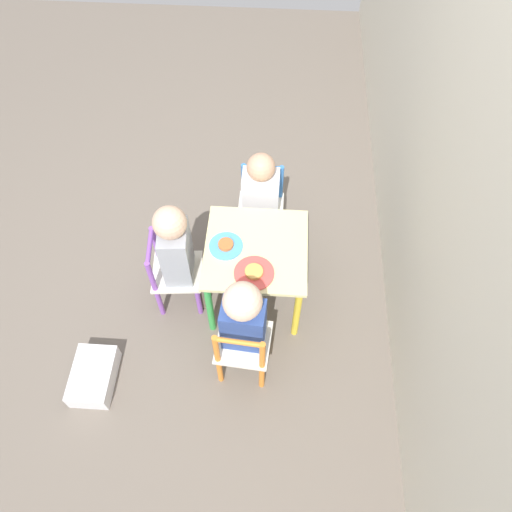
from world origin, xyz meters
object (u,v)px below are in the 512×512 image
chair_orange (243,348)px  plate_right (254,273)px  kids_table (256,257)px  child_right (244,319)px  storage_bin (94,376)px  child_front (179,251)px  plate_front (226,246)px  chair_purple (173,273)px  child_left (261,197)px  chair_blue (261,208)px

chair_orange → plate_right: bearing=-92.4°
kids_table → plate_right: bearing=0.0°
chair_orange → child_right: size_ratio=0.70×
storage_bin → child_front: bearing=142.2°
chair_orange → plate_front: chair_orange is taller
kids_table → child_right: 0.39m
plate_front → storage_bin: (0.56, -0.64, -0.42)m
chair_purple → child_right: child_right is taller
kids_table → child_right: bearing=-4.7°
kids_table → storage_bin: 1.03m
child_left → chair_purple: bearing=-136.3°
kids_table → child_front: bearing=-85.0°
child_left → plate_front: bearing=-111.5°
child_left → chair_blue: bearing=90.0°
child_right → storage_bin: (0.18, -0.76, -0.39)m
kids_table → chair_blue: chair_blue is taller
chair_orange → plate_right: size_ratio=2.59×
plate_right → child_left: bearing=179.8°
kids_table → chair_orange: bearing=-4.7°
chair_purple → chair_blue: bearing=-47.6°
kids_table → chair_blue: size_ratio=1.02×
plate_front → chair_orange: bearing=14.5°
child_right → plate_front: 0.40m
chair_purple → child_right: size_ratio=0.70×
chair_orange → chair_blue: 0.89m
chair_orange → child_left: (-0.82, 0.04, 0.17)m
child_left → storage_bin: bearing=-129.8°
chair_blue → child_left: 0.18m
plate_right → kids_table: bearing=180.0°
plate_right → child_front: bearing=-107.1°
chair_blue → child_left: child_left is taller
child_right → storage_bin: size_ratio=2.40×
chair_orange → storage_bin: bearing=13.7°
chair_orange → chair_purple: bearing=-40.2°
chair_orange → child_left: size_ratio=0.72×
chair_purple → child_left: size_ratio=0.72×
kids_table → child_front: child_front is taller
child_left → plate_front: 0.42m
chair_purple → child_right: (0.34, 0.41, 0.19)m
child_left → child_right: bearing=-92.2°
kids_table → plate_right: size_ratio=2.63×
chair_orange → plate_front: bearing=-70.8°
kids_table → storage_bin: (0.56, -0.79, -0.33)m
child_front → child_left: size_ratio=1.09×
chair_orange → plate_front: (-0.44, -0.11, 0.23)m
storage_bin → kids_table: bearing=125.3°
child_left → plate_right: bearing=-89.9°
child_front → child_left: (-0.41, 0.38, -0.04)m
child_right → chair_purple: bearing=-35.3°
kids_table → child_front: 0.39m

